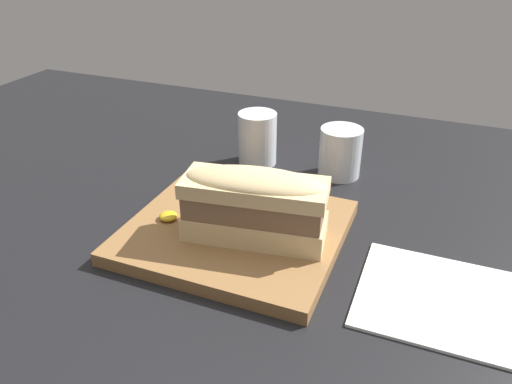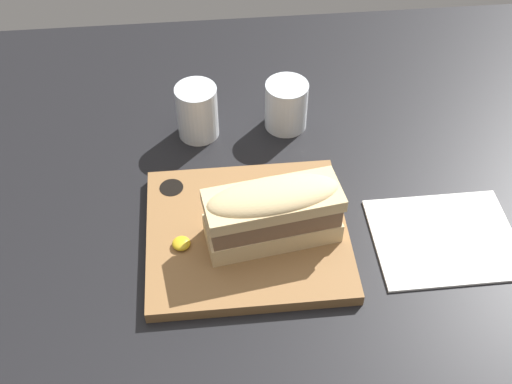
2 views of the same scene
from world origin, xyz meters
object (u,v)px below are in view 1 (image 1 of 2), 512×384
(water_glass, at_px, (257,142))
(napkin, at_px, (448,301))
(serving_board, at_px, (235,231))
(sandwich, at_px, (252,202))
(wine_glass, at_px, (340,155))

(water_glass, height_order, napkin, water_glass)
(serving_board, bearing_deg, sandwich, -24.62)
(water_glass, bearing_deg, sandwich, -69.48)
(serving_board, relative_size, napkin, 1.39)
(serving_board, relative_size, water_glass, 3.08)
(serving_board, relative_size, wine_glass, 3.40)
(napkin, bearing_deg, water_glass, 142.55)
(wine_glass, relative_size, napkin, 0.41)
(napkin, bearing_deg, serving_board, 173.83)
(sandwich, distance_m, water_glass, 0.27)
(wine_glass, distance_m, napkin, 0.34)
(water_glass, xyz_separation_m, wine_glass, (0.15, 0.01, -0.00))
(serving_board, xyz_separation_m, sandwich, (0.03, -0.02, 0.06))
(serving_board, xyz_separation_m, wine_glass, (0.09, 0.24, 0.03))
(serving_board, bearing_deg, water_glass, 104.49)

